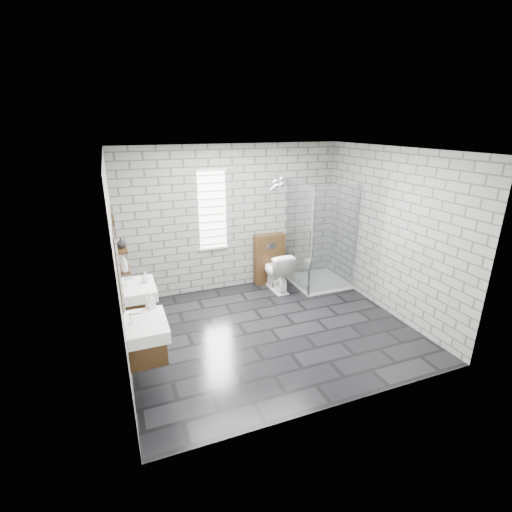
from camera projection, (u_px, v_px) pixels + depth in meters
floor at (271, 330)px, 5.79m from camera, size 4.20×3.60×0.02m
ceiling at (273, 149)px, 4.87m from camera, size 4.20×3.60×0.02m
wall_back at (233, 219)px, 6.91m from camera, size 4.20×0.02×2.70m
wall_front at (344, 300)px, 3.74m from camera, size 4.20×0.02×2.70m
wall_left at (117, 267)px, 4.61m from camera, size 0.02×3.60×2.70m
wall_right at (390, 232)px, 6.05m from camera, size 0.02×3.60×2.70m
vanity_left at (143, 329)px, 4.35m from camera, size 0.47×0.70×1.57m
vanity_right at (136, 291)px, 5.32m from camera, size 0.47×0.70×1.57m
shelf_lower at (124, 269)px, 4.60m from camera, size 0.14×0.30×0.03m
shelf_upper at (121, 250)px, 4.51m from camera, size 0.14×0.30×0.03m
window at (212, 210)px, 6.69m from camera, size 0.56×0.05×1.48m
cistern_panel at (269, 259)px, 7.34m from camera, size 0.60×0.20×1.00m
flush_plate at (271, 246)px, 7.15m from camera, size 0.18×0.01×0.12m
shower_enclosure at (318, 262)px, 7.16m from camera, size 1.00×1.00×2.03m
pendant_cluster at (277, 183)px, 6.52m from camera, size 0.25×0.26×0.80m
toilet at (277, 271)px, 7.05m from camera, size 0.44×0.75×0.76m
soap_bottle_a at (150, 300)px, 4.61m from camera, size 0.12×0.13×0.21m
soap_bottle_b at (145, 277)px, 5.37m from camera, size 0.16×0.16×0.16m
soap_bottle_c at (124, 263)px, 4.46m from camera, size 0.09×0.09×0.21m
vase at (121, 243)px, 4.51m from camera, size 0.15×0.15×0.13m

